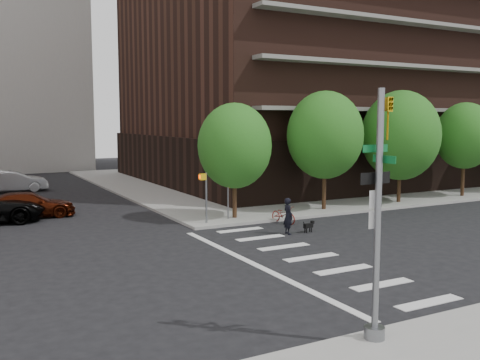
{
  "coord_description": "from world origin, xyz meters",
  "views": [
    {
      "loc": [
        -9.21,
        -16.94,
        5.41
      ],
      "look_at": [
        3.0,
        6.0,
        2.5
      ],
      "focal_mm": 40.0,
      "sensor_mm": 36.0,
      "label": 1
    }
  ],
  "objects_px": {
    "parked_car_maroon": "(29,205)",
    "scooter": "(283,215)",
    "traffic_signal": "(378,235)",
    "parked_car_silver": "(13,181)",
    "dog_walker": "(288,216)"
  },
  "relations": [
    {
      "from": "parked_car_maroon",
      "to": "scooter",
      "type": "height_order",
      "value": "parked_car_maroon"
    },
    {
      "from": "traffic_signal",
      "to": "parked_car_silver",
      "type": "bearing_deg",
      "value": 98.4
    },
    {
      "from": "parked_car_silver",
      "to": "dog_walker",
      "type": "xyz_separation_m",
      "value": [
        10.09,
        -22.49,
        0.07
      ]
    },
    {
      "from": "parked_car_maroon",
      "to": "traffic_signal",
      "type": "bearing_deg",
      "value": -162.08
    },
    {
      "from": "dog_walker",
      "to": "parked_car_silver",
      "type": "bearing_deg",
      "value": 30.01
    },
    {
      "from": "parked_car_maroon",
      "to": "dog_walker",
      "type": "bearing_deg",
      "value": -130.82
    },
    {
      "from": "traffic_signal",
      "to": "scooter",
      "type": "xyz_separation_m",
      "value": [
        6.33,
        13.99,
        -2.24
      ]
    },
    {
      "from": "traffic_signal",
      "to": "dog_walker",
      "type": "height_order",
      "value": "traffic_signal"
    },
    {
      "from": "parked_car_maroon",
      "to": "dog_walker",
      "type": "relative_size",
      "value": 2.83
    },
    {
      "from": "parked_car_silver",
      "to": "scooter",
      "type": "xyz_separation_m",
      "value": [
        11.36,
        -20.09,
        -0.34
      ]
    },
    {
      "from": "parked_car_silver",
      "to": "parked_car_maroon",
      "type": "bearing_deg",
      "value": -179.84
    },
    {
      "from": "parked_car_maroon",
      "to": "scooter",
      "type": "bearing_deg",
      "value": -120.25
    },
    {
      "from": "parked_car_silver",
      "to": "scooter",
      "type": "relative_size",
      "value": 2.78
    },
    {
      "from": "scooter",
      "to": "parked_car_maroon",
      "type": "bearing_deg",
      "value": 135.51
    },
    {
      "from": "parked_car_maroon",
      "to": "scooter",
      "type": "relative_size",
      "value": 2.8
    }
  ]
}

